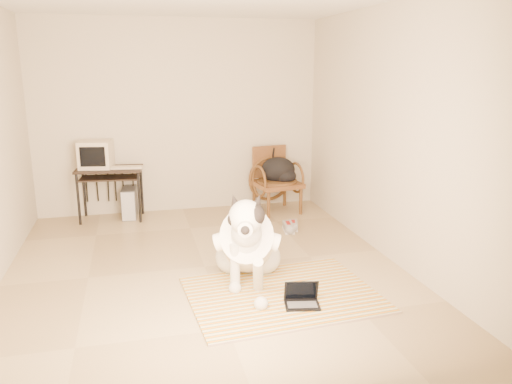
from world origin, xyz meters
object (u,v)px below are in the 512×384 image
object	(u,v)px
computer_desk	(110,176)
rattan_chair	(275,180)
pc_tower	(130,203)
backpack	(279,171)
laptop	(302,299)
crt_monitor	(96,154)
dog	(248,244)

from	to	relation	value
computer_desk	rattan_chair	distance (m)	2.30
pc_tower	backpack	distance (m)	2.15
laptop	pc_tower	bearing A→B (deg)	114.97
computer_desk	backpack	world-z (taller)	backpack
backpack	pc_tower	bearing A→B (deg)	174.18
computer_desk	backpack	bearing A→B (deg)	-3.87
laptop	pc_tower	size ratio (longest dim) A/B	0.73
crt_monitor	rattan_chair	size ratio (longest dim) A/B	0.51
pc_tower	computer_desk	bearing A→B (deg)	-166.67
laptop	crt_monitor	world-z (taller)	crt_monitor
dog	laptop	size ratio (longest dim) A/B	4.11
computer_desk	backpack	xyz separation A→B (m)	(2.34, -0.16, -0.02)
backpack	laptop	bearing A→B (deg)	-102.66
computer_desk	crt_monitor	bearing A→B (deg)	155.07
dog	backpack	distance (m)	2.49
dog	backpack	size ratio (longest dim) A/B	2.80
rattan_chair	backpack	xyz separation A→B (m)	(0.05, -0.02, 0.13)
dog	pc_tower	size ratio (longest dim) A/B	3.01
computer_desk	laptop	bearing A→B (deg)	-61.12
computer_desk	dog	bearing A→B (deg)	-61.07
pc_tower	crt_monitor	bearing A→B (deg)	177.33
laptop	computer_desk	distance (m)	3.54
computer_desk	pc_tower	xyz separation A→B (m)	(0.24, 0.06, -0.41)
dog	pc_tower	bearing A→B (deg)	114.01
dog	computer_desk	world-z (taller)	dog
dog	pc_tower	world-z (taller)	dog
pc_tower	backpack	world-z (taller)	backpack
dog	rattan_chair	size ratio (longest dim) A/B	1.50
pc_tower	rattan_chair	distance (m)	2.08
laptop	rattan_chair	size ratio (longest dim) A/B	0.36
pc_tower	rattan_chair	xyz separation A→B (m)	(2.06, -0.19, 0.26)
dog	crt_monitor	distance (m)	2.97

